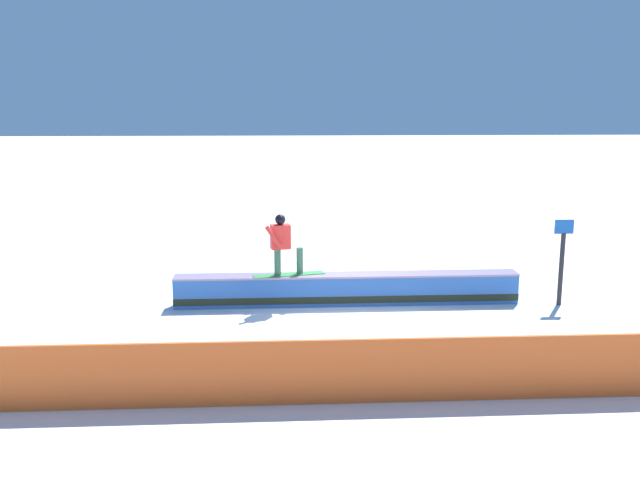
% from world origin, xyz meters
% --- Properties ---
extents(ground_plane, '(120.00, 120.00, 0.00)m').
position_xyz_m(ground_plane, '(0.00, 0.00, 0.00)').
color(ground_plane, white).
extents(grind_box, '(7.38, 0.63, 0.67)m').
position_xyz_m(grind_box, '(0.00, 0.00, 0.30)').
color(grind_box, blue).
rests_on(grind_box, ground_plane).
extents(snowboarder, '(1.55, 0.63, 1.32)m').
position_xyz_m(snowboarder, '(1.37, 0.05, 1.38)').
color(snowboarder, '#3C9449').
rests_on(snowboarder, grind_box).
extents(safety_fence, '(12.07, 0.27, 0.98)m').
position_xyz_m(safety_fence, '(0.00, 4.95, 0.49)').
color(safety_fence, orange).
rests_on(safety_fence, ground_plane).
extents(trail_marker, '(0.40, 0.10, 1.86)m').
position_xyz_m(trail_marker, '(-4.55, 0.23, 1.00)').
color(trail_marker, '#262628').
rests_on(trail_marker, ground_plane).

